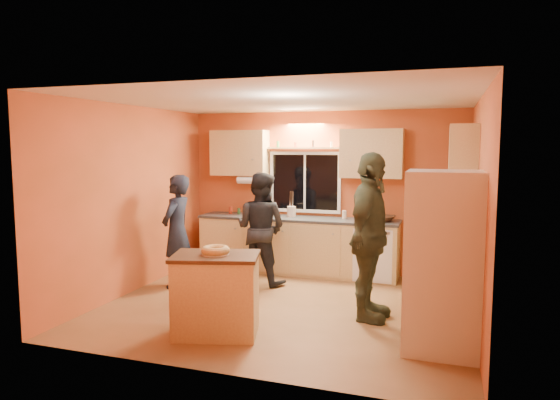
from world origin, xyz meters
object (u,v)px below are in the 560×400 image
at_px(refrigerator, 443,262).
at_px(person_right, 369,237).
at_px(person_center, 261,228).
at_px(person_left, 177,231).
at_px(island, 216,294).

xyz_separation_m(refrigerator, person_right, (-0.82, 0.66, 0.09)).
bearing_deg(refrigerator, person_center, 146.24).
distance_m(person_left, person_right, 2.90).
bearing_deg(refrigerator, island, -171.46).
xyz_separation_m(person_left, person_center, (1.09, 0.54, 0.01)).
relative_size(island, person_center, 0.63).
bearing_deg(person_left, person_right, 78.24).
height_order(refrigerator, person_right, person_right).
bearing_deg(island, person_left, 116.06).
bearing_deg(island, person_center, 81.69).
distance_m(refrigerator, person_left, 3.85).
height_order(island, person_left, person_left).
distance_m(island, person_center, 2.12).
relative_size(refrigerator, person_center, 1.09).
distance_m(refrigerator, person_center, 3.09).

